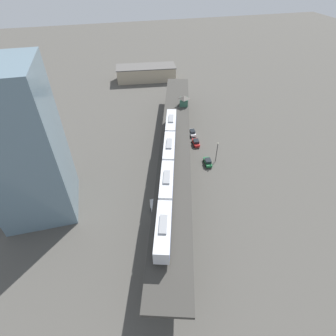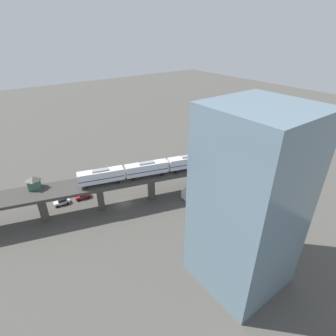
{
  "view_description": "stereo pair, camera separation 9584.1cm",
  "coord_description": "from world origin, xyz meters",
  "px_view_note": "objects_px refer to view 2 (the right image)",
  "views": [
    {
      "loc": [
        -16.95,
        -59.04,
        51.29
      ],
      "look_at": [
        -5.19,
        -12.35,
        10.22
      ],
      "focal_mm": 28.0,
      "sensor_mm": 36.0,
      "label": 1
    },
    {
      "loc": [
        -58.7,
        27.07,
        46.04
      ],
      "look_at": [
        -5.19,
        -12.35,
        10.22
      ],
      "focal_mm": 28.0,
      "sensor_mm": 36.0,
      "label": 2
    }
  ],
  "objects_px": {
    "office_tower": "(249,204)",
    "street_car_green": "(115,184)",
    "subway_train": "(168,165)",
    "street_car_white": "(62,202)",
    "delivery_truck": "(192,192)",
    "street_car_red": "(83,196)",
    "signal_hut": "(34,182)",
    "street_lamp": "(108,173)"
  },
  "relations": [
    {
      "from": "street_car_red",
      "to": "office_tower",
      "type": "distance_m",
      "value": 51.86
    },
    {
      "from": "street_car_red",
      "to": "street_car_green",
      "type": "height_order",
      "value": "same"
    },
    {
      "from": "street_car_white",
      "to": "street_car_green",
      "type": "bearing_deg",
      "value": -91.83
    },
    {
      "from": "street_car_white",
      "to": "street_car_red",
      "type": "distance_m",
      "value": 6.14
    },
    {
      "from": "street_car_white",
      "to": "street_car_red",
      "type": "bearing_deg",
      "value": -96.21
    },
    {
      "from": "subway_train",
      "to": "street_lamp",
      "type": "height_order",
      "value": "subway_train"
    },
    {
      "from": "signal_hut",
      "to": "delivery_truck",
      "type": "bearing_deg",
      "value": -114.84
    },
    {
      "from": "street_car_green",
      "to": "signal_hut",
      "type": "bearing_deg",
      "value": 92.99
    },
    {
      "from": "street_car_white",
      "to": "street_car_red",
      "type": "relative_size",
      "value": 0.99
    },
    {
      "from": "delivery_truck",
      "to": "office_tower",
      "type": "relative_size",
      "value": 0.2
    },
    {
      "from": "office_tower",
      "to": "street_car_red",
      "type": "bearing_deg",
      "value": 19.34
    },
    {
      "from": "subway_train",
      "to": "street_car_green",
      "type": "distance_m",
      "value": 21.06
    },
    {
      "from": "street_car_white",
      "to": "street_car_red",
      "type": "height_order",
      "value": "same"
    },
    {
      "from": "street_car_green",
      "to": "street_lamp",
      "type": "relative_size",
      "value": 0.66
    },
    {
      "from": "street_car_green",
      "to": "delivery_truck",
      "type": "xyz_separation_m",
      "value": [
        -19.32,
        -16.46,
        0.82
      ]
    },
    {
      "from": "office_tower",
      "to": "street_lamp",
      "type": "bearing_deg",
      "value": 7.28
    },
    {
      "from": "signal_hut",
      "to": "office_tower",
      "type": "distance_m",
      "value": 53.74
    },
    {
      "from": "subway_train",
      "to": "office_tower",
      "type": "bearing_deg",
      "value": 171.02
    },
    {
      "from": "subway_train",
      "to": "delivery_truck",
      "type": "distance_m",
      "value": 12.02
    },
    {
      "from": "street_car_white",
      "to": "office_tower",
      "type": "relative_size",
      "value": 0.13
    },
    {
      "from": "street_lamp",
      "to": "subway_train",
      "type": "bearing_deg",
      "value": -148.14
    },
    {
      "from": "street_car_white",
      "to": "street_car_green",
      "type": "height_order",
      "value": "same"
    },
    {
      "from": "subway_train",
      "to": "street_car_white",
      "type": "xyz_separation_m",
      "value": [
        15.67,
        27.25,
        -10.32
      ]
    },
    {
      "from": "subway_train",
      "to": "office_tower",
      "type": "relative_size",
      "value": 1.35
    },
    {
      "from": "signal_hut",
      "to": "office_tower",
      "type": "height_order",
      "value": "office_tower"
    },
    {
      "from": "delivery_truck",
      "to": "street_car_green",
      "type": "bearing_deg",
      "value": 40.43
    },
    {
      "from": "street_lamp",
      "to": "delivery_truck",
      "type": "bearing_deg",
      "value": -142.14
    },
    {
      "from": "subway_train",
      "to": "street_car_green",
      "type": "relative_size",
      "value": 10.59
    },
    {
      "from": "street_car_white",
      "to": "office_tower",
      "type": "distance_m",
      "value": 54.65
    },
    {
      "from": "delivery_truck",
      "to": "office_tower",
      "type": "height_order",
      "value": "office_tower"
    },
    {
      "from": "delivery_truck",
      "to": "office_tower",
      "type": "bearing_deg",
      "value": 157.86
    },
    {
      "from": "subway_train",
      "to": "street_car_white",
      "type": "bearing_deg",
      "value": 60.1
    },
    {
      "from": "street_car_white",
      "to": "street_car_green",
      "type": "distance_m",
      "value": 16.87
    },
    {
      "from": "subway_train",
      "to": "street_lamp",
      "type": "distance_m",
      "value": 22.43
    },
    {
      "from": "office_tower",
      "to": "street_car_green",
      "type": "bearing_deg",
      "value": 6.72
    },
    {
      "from": "street_car_red",
      "to": "street_lamp",
      "type": "xyz_separation_m",
      "value": [
        3.05,
        -9.93,
        3.17
      ]
    },
    {
      "from": "delivery_truck",
      "to": "subway_train",
      "type": "bearing_deg",
      "value": 55.42
    },
    {
      "from": "street_car_white",
      "to": "delivery_truck",
      "type": "distance_m",
      "value": 38.79
    },
    {
      "from": "street_car_red",
      "to": "delivery_truck",
      "type": "relative_size",
      "value": 0.63
    },
    {
      "from": "subway_train",
      "to": "street_car_green",
      "type": "bearing_deg",
      "value": 34.47
    },
    {
      "from": "delivery_truck",
      "to": "street_lamp",
      "type": "distance_m",
      "value": 28.26
    },
    {
      "from": "street_car_red",
      "to": "street_car_white",
      "type": "bearing_deg",
      "value": 83.79
    }
  ]
}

